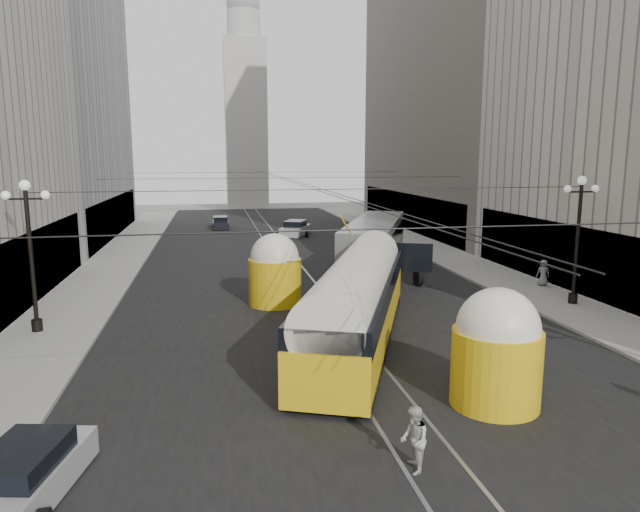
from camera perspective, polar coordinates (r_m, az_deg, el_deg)
name	(u,v)px	position (r m, az deg, el deg)	size (l,w,h in m)	color
road	(288,263)	(40.61, -3.23, -0.66)	(20.00, 85.00, 0.02)	black
sidewalk_left	(119,258)	(44.27, -19.43, -0.23)	(4.00, 72.00, 0.15)	gray
sidewalk_right	(429,249)	(46.94, 10.89, 0.71)	(4.00, 72.00, 0.15)	gray
rail_left	(277,263)	(40.52, -4.28, -0.69)	(0.12, 85.00, 0.04)	gray
rail_right	(298,262)	(40.71, -2.18, -0.62)	(0.12, 85.00, 0.04)	gray
building_left_far	(35,76)	(57.49, -26.62, 15.77)	(12.60, 28.60, 28.60)	#999999
building_right_far	(467,66)	(61.17, 14.45, 17.96)	(12.60, 32.60, 32.60)	#514C47
distant_tower	(245,105)	(87.57, -7.47, 14.78)	(6.00, 6.00, 31.36)	#B2AFA8
lamppost_left_mid	(30,247)	(26.46, -26.99, 0.78)	(1.86, 0.44, 6.37)	black
lamppost_right_mid	(578,233)	(30.92, 24.39, 2.15)	(1.86, 0.44, 6.37)	black
catenary	(291,180)	(38.97, -2.95, 7.61)	(25.00, 72.00, 0.23)	black
streetcar	(357,299)	(23.05, 3.75, -4.29)	(7.93, 15.83, 3.70)	gold
city_bus	(375,244)	(37.17, 5.48, 1.22)	(7.69, 13.79, 3.38)	#979A9C
sedan_silver	(24,477)	(14.82, -27.49, -18.98)	(2.42, 4.23, 1.26)	#B5B5BB
sedan_white_far	(295,229)	(54.35, -2.49, 2.74)	(3.59, 4.95, 1.45)	silver
sedan_dark_far	(221,223)	(60.68, -9.91, 3.28)	(1.69, 3.99, 1.26)	black
pedestrian_crossing_b	(414,440)	(14.42, 9.38, -17.67)	(0.79, 0.62, 1.63)	#B4B4A8
pedestrian_sidewalk_right	(543,273)	(34.92, 21.43, -1.58)	(0.74, 0.45, 1.50)	slate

